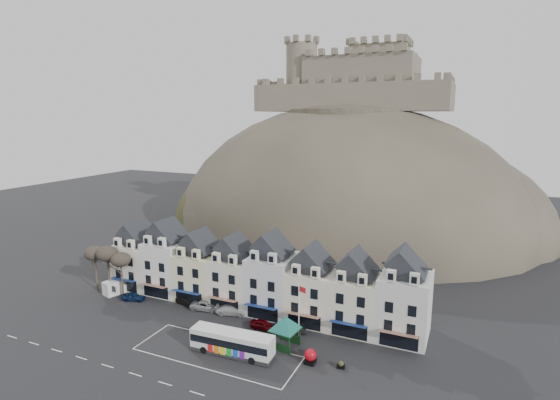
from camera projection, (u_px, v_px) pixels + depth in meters
The scene contains 21 objects.
ground at pixel (199, 354), 57.54m from camera, with size 300.00×300.00×0.00m, color black.
coach_bay_markings at pixel (217, 353), 57.86m from camera, with size 22.00×7.50×0.01m, color silver.
townhouse_terrace at pixel (255, 276), 70.78m from camera, with size 54.40×9.35×11.80m.
castle_hill at pixel (348, 230), 118.82m from camera, with size 100.00×76.00×68.00m.
castle at pixel (357, 80), 117.69m from camera, with size 50.20×22.20×22.00m.
tree_left_far at pixel (95, 254), 77.23m from camera, with size 3.61×3.61×8.24m.
tree_left_mid at pixel (107, 254), 75.97m from camera, with size 3.78×3.78×8.64m.
tree_left_near at pixel (121, 260), 74.90m from camera, with size 3.43×3.43×7.84m.
bus at pixel (232, 342), 57.27m from camera, with size 11.44×3.18×3.20m.
bus_shelter at pixel (285, 323), 58.73m from camera, with size 7.03×7.03×4.49m.
red_buoy at pixel (310, 356), 55.28m from camera, with size 1.56×1.56×1.93m.
flagpole at pixel (299, 310), 59.17m from camera, with size 1.19×0.54×8.77m.
white_van at pixel (119, 286), 77.54m from camera, with size 3.66×5.59×2.36m.
planter_west at pixel (311, 353), 57.00m from camera, with size 1.09×0.76×1.08m.
planter_east at pixel (341, 365), 54.28m from camera, with size 1.03×0.69×0.98m.
car_navy at pixel (133, 297), 74.15m from camera, with size 1.60×3.96×1.35m, color #0D2045.
car_black at pixel (186, 301), 72.50m from camera, with size 1.32×3.80×1.25m, color black.
car_silver at pixel (206, 305), 70.64m from camera, with size 2.37×5.05×1.43m, color #A5A8AC.
car_white at pixel (232, 310), 68.96m from camera, with size 2.07×5.09×1.48m, color silver.
car_maroon at pixel (263, 325), 64.13m from camera, with size 1.66×4.13×1.41m, color #52040B.
car_charcoal at pixel (290, 328), 63.01m from camera, with size 1.65×4.73×1.56m, color black.
Camera 1 is at (31.17, -43.65, 31.04)m, focal length 28.00 mm.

